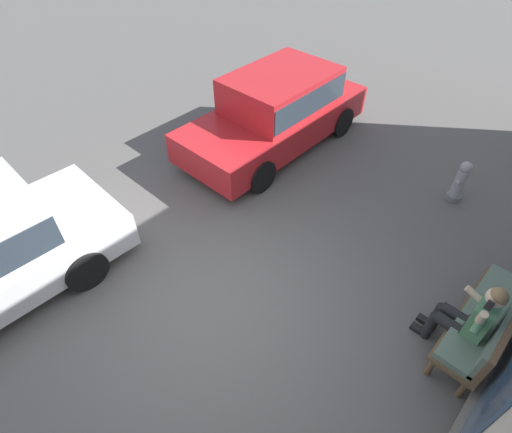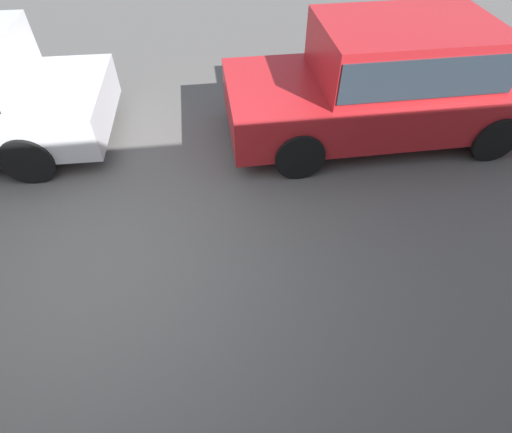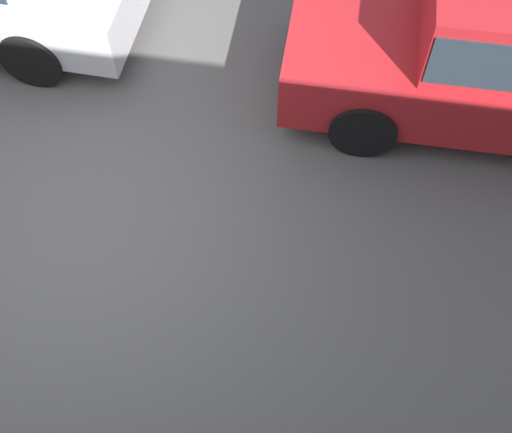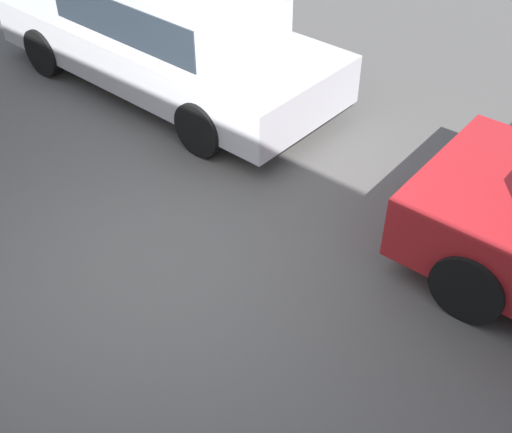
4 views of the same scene
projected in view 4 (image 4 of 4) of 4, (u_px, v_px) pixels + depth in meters
ground_plane at (158, 270)px, 5.72m from camera, size 60.00×60.00×0.00m
parked_car_mid at (168, 28)px, 7.82m from camera, size 4.68×1.96×1.48m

